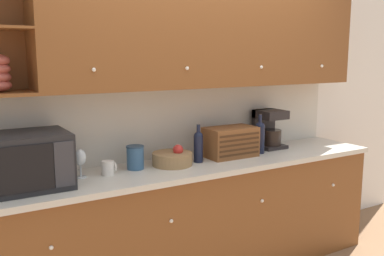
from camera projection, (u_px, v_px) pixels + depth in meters
name	position (u px, v px, depth m)	size (l,w,h in m)	color
wall_back	(177.00, 108.00, 3.45)	(5.52, 0.06, 2.60)	white
counter_unit	(198.00, 220.00, 3.31)	(3.14, 0.61, 0.92)	brown
backsplash_panel	(179.00, 121.00, 3.43)	(3.12, 0.01, 0.56)	beige
upper_cabinets	(208.00, 33.00, 3.26)	(3.12, 0.36, 0.83)	brown
microwave	(24.00, 161.00, 2.59)	(0.52, 0.42, 0.34)	black
wine_glass	(80.00, 159.00, 2.82)	(0.08, 0.08, 0.19)	silver
mug	(108.00, 168.00, 2.90)	(0.10, 0.08, 0.10)	silver
storage_canister	(135.00, 157.00, 3.04)	(0.13, 0.13, 0.17)	#33567A
fruit_basket	(173.00, 158.00, 3.15)	(0.30, 0.30, 0.16)	#937047
second_wine_bottle	(198.00, 145.00, 3.23)	(0.07, 0.07, 0.29)	black
bread_box	(230.00, 142.00, 3.42)	(0.41, 0.25, 0.24)	brown
wine_bottle	(260.00, 136.00, 3.53)	(0.08, 0.08, 0.32)	black
coffee_maker	(268.00, 129.00, 3.75)	(0.23, 0.24, 0.33)	black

